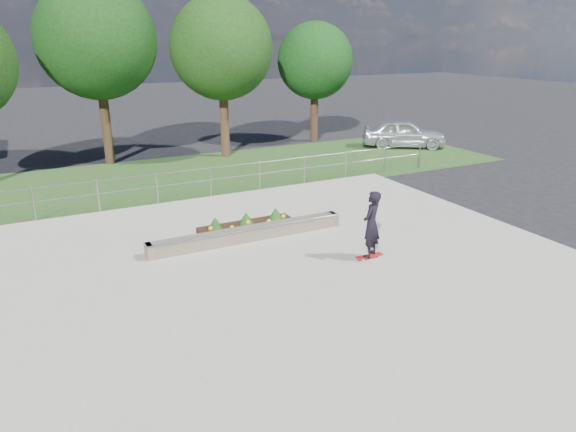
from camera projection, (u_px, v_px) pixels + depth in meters
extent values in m
plane|color=black|center=(308.00, 275.00, 13.05)|extent=(120.00, 120.00, 0.00)
cube|color=#28481D|center=(185.00, 176.00, 22.30)|extent=(30.00, 8.00, 0.02)
cube|color=#A7A294|center=(308.00, 274.00, 13.04)|extent=(15.00, 15.00, 0.06)
cylinder|color=gray|center=(34.00, 205.00, 16.60)|extent=(0.06, 0.06, 1.20)
cylinder|color=#93959B|center=(98.00, 197.00, 17.45)|extent=(0.06, 0.06, 1.20)
cylinder|color=gray|center=(157.00, 189.00, 18.31)|extent=(0.06, 0.06, 1.20)
cylinder|color=gray|center=(211.00, 182.00, 19.16)|extent=(0.06, 0.06, 1.20)
cylinder|color=gray|center=(260.00, 176.00, 20.02)|extent=(0.06, 0.06, 1.20)
cylinder|color=gray|center=(304.00, 170.00, 20.87)|extent=(0.06, 0.06, 1.20)
cylinder|color=gray|center=(346.00, 165.00, 21.73)|extent=(0.06, 0.06, 1.20)
cylinder|color=gray|center=(384.00, 160.00, 22.58)|extent=(0.06, 0.06, 1.20)
cylinder|color=gray|center=(420.00, 156.00, 23.44)|extent=(0.06, 0.06, 1.20)
cylinder|color=gray|center=(210.00, 168.00, 18.98)|extent=(20.00, 0.04, 0.04)
cylinder|color=gray|center=(211.00, 180.00, 19.13)|extent=(20.00, 0.04, 0.04)
cylinder|color=black|center=(107.00, 128.00, 24.05)|extent=(0.44, 0.44, 3.38)
sphere|color=black|center=(96.00, 40.00, 22.75)|extent=(5.25, 5.25, 5.25)
cylinder|color=#382216|center=(225.00, 125.00, 25.60)|extent=(0.44, 0.44, 3.15)
sphere|color=black|center=(222.00, 48.00, 24.39)|extent=(4.90, 4.90, 4.90)
cylinder|color=#321D14|center=(314.00, 118.00, 29.50)|extent=(0.44, 0.44, 2.70)
sphere|color=black|center=(315.00, 61.00, 28.46)|extent=(4.20, 4.20, 4.20)
cube|color=brown|center=(249.00, 234.00, 15.08)|extent=(6.00, 0.40, 0.40)
cylinder|color=gray|center=(251.00, 230.00, 14.85)|extent=(6.00, 0.06, 0.06)
cube|color=#695E4D|center=(149.00, 251.00, 13.84)|extent=(0.15, 0.42, 0.40)
cube|color=brown|center=(333.00, 219.00, 16.32)|extent=(0.15, 0.42, 0.40)
cube|color=black|center=(250.00, 230.00, 15.62)|extent=(3.00, 1.20, 0.25)
sphere|color=gold|center=(211.00, 229.00, 15.12)|extent=(0.14, 0.14, 0.14)
sphere|color=gold|center=(232.00, 228.00, 15.21)|extent=(0.14, 0.14, 0.14)
sphere|color=yellow|center=(248.00, 222.00, 15.63)|extent=(0.14, 0.14, 0.14)
sphere|color=yellow|center=(269.00, 221.00, 15.72)|extent=(0.14, 0.14, 0.14)
sphere|color=yellow|center=(283.00, 216.00, 16.15)|extent=(0.14, 0.14, 0.14)
cone|color=#183F12|center=(215.00, 223.00, 15.30)|extent=(0.44, 0.44, 0.36)
cone|color=#164A15|center=(246.00, 218.00, 15.73)|extent=(0.44, 0.44, 0.36)
cone|color=#1C4814|center=(276.00, 213.00, 16.15)|extent=(0.44, 0.44, 0.36)
cylinder|color=silver|center=(363.00, 260.00, 13.70)|extent=(0.05, 0.03, 0.05)
cylinder|color=silver|center=(360.00, 258.00, 13.86)|extent=(0.05, 0.03, 0.05)
cylinder|color=white|center=(379.00, 257.00, 13.93)|extent=(0.05, 0.03, 0.05)
cylinder|color=silver|center=(375.00, 254.00, 14.08)|extent=(0.05, 0.03, 0.05)
cylinder|color=#A7A8AD|center=(361.00, 258.00, 13.77)|extent=(0.02, 0.18, 0.02)
cylinder|color=#A0A0A5|center=(377.00, 255.00, 13.99)|extent=(0.02, 0.18, 0.02)
cube|color=#AC1B15|center=(369.00, 256.00, 13.88)|extent=(0.80, 0.21, 0.02)
imported|color=black|center=(371.00, 224.00, 13.57)|extent=(0.79, 0.72, 1.81)
imported|color=silver|center=(404.00, 133.00, 28.03)|extent=(4.75, 3.94, 1.53)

